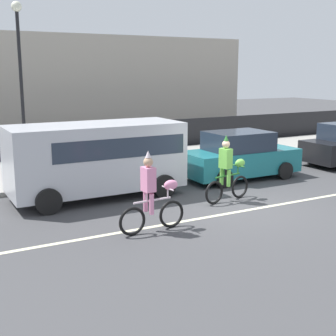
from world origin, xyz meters
TOP-DOWN VIEW (x-y plane):
  - ground_plane at (0.00, 0.00)m, footprint 80.00×80.00m
  - road_centre_line at (0.00, -0.50)m, footprint 36.00×0.14m
  - sidewalk_curb at (0.00, 6.50)m, footprint 60.00×5.00m
  - fence_line at (0.00, 9.40)m, footprint 40.00×0.08m
  - parade_cyclist_pink at (-2.97, -0.78)m, footprint 1.72×0.50m
  - parade_cyclist_lime at (0.09, 0.52)m, footprint 1.70×0.54m
  - parked_van_silver at (-2.98, 2.70)m, footprint 5.00×2.22m
  - parked_car_teal at (2.15, 2.70)m, footprint 4.10×1.92m
  - street_lamp_post at (-4.15, 7.14)m, footprint 0.36×0.36m

SIDE VIEW (x-z plane):
  - ground_plane at x=0.00m, z-range 0.00..0.00m
  - road_centre_line at x=0.00m, z-range 0.00..0.01m
  - sidewalk_curb at x=0.00m, z-range 0.00..0.15m
  - fence_line at x=0.00m, z-range 0.00..1.40m
  - parked_car_teal at x=2.15m, z-range -0.04..1.60m
  - parade_cyclist_pink at x=-2.97m, z-range -0.12..1.80m
  - parade_cyclist_lime at x=0.09m, z-range -0.12..1.80m
  - parked_van_silver at x=-2.98m, z-range 0.19..2.37m
  - street_lamp_post at x=-4.15m, z-range 1.06..6.92m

